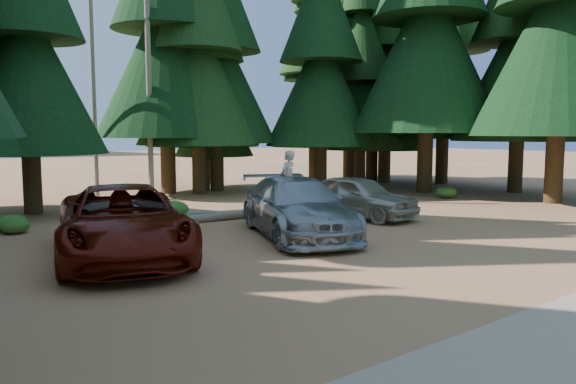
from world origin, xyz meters
name	(u,v)px	position (x,y,z in m)	size (l,w,h in m)	color
ground	(367,256)	(0.00, 0.00, 0.00)	(160.00, 160.00, 0.00)	olive
forest_belt_north	(131,199)	(0.00, 15.00, 0.00)	(36.00, 7.00, 22.00)	black
forest_belt_east	(536,197)	(15.50, 4.00, 0.00)	(6.00, 22.00, 22.00)	black
snag_front	(148,67)	(0.80, 14.50, 6.00)	(0.24, 0.24, 12.00)	slate
snag_back	(94,89)	(-1.20, 16.00, 5.00)	(0.20, 0.20, 10.00)	slate
red_pickup	(123,222)	(-4.89, 3.46, 0.89)	(2.96, 6.42, 1.78)	#5F1208
silver_minivan_center	(297,207)	(0.30, 3.13, 0.86)	(2.40, 5.91, 1.72)	#A7A8AF
silver_minivan_right	(358,197)	(4.25, 4.60, 0.77)	(1.82, 4.52, 1.54)	#AFAB9C
frisbee_player	(288,179)	(1.00, 4.50, 1.57)	(0.80, 0.68, 1.86)	beige
log_left	(218,217)	(-0.10, 7.08, 0.14)	(0.28, 0.28, 3.91)	slate
log_mid	(169,215)	(-1.18, 8.62, 0.14)	(0.28, 0.28, 3.34)	slate
log_right	(329,205)	(5.22, 7.18, 0.14)	(0.28, 0.28, 4.34)	slate
shrub_far_left	(15,226)	(-6.22, 8.75, 0.23)	(0.84, 0.84, 0.46)	#28621D
shrub_left	(11,223)	(-6.25, 9.22, 0.26)	(0.96, 0.96, 0.53)	#28621D
shrub_center_left	(107,222)	(-3.91, 7.32, 0.29)	(1.07, 1.07, 0.59)	#28621D
shrub_center_right	(173,209)	(-1.01, 8.64, 0.31)	(1.13, 1.13, 0.62)	#28621D
shrub_right	(286,195)	(4.83, 9.55, 0.34)	(1.23, 1.23, 0.68)	#28621D
shrub_far_right	(299,193)	(5.93, 10.00, 0.34)	(1.24, 1.24, 0.68)	#28621D
shrub_edge_east	(446,192)	(11.86, 6.40, 0.27)	(0.98, 0.98, 0.54)	#28621D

